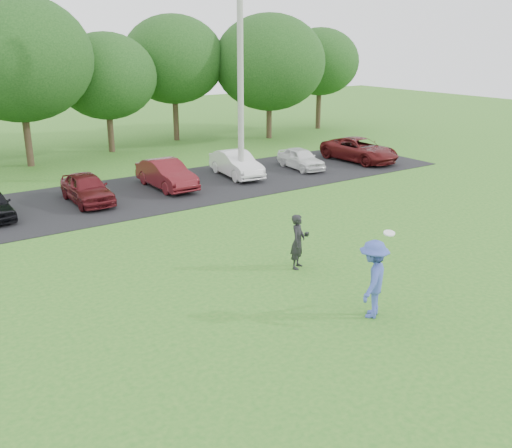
# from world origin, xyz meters

# --- Properties ---
(ground) EXTENTS (100.00, 100.00, 0.00)m
(ground) POSITION_xyz_m (0.00, 0.00, 0.00)
(ground) COLOR #2A6C1E
(ground) RESTS_ON ground
(parking_lot) EXTENTS (32.00, 6.50, 0.03)m
(parking_lot) POSITION_xyz_m (0.00, 13.00, 0.01)
(parking_lot) COLOR black
(parking_lot) RESTS_ON ground
(utility_pole) EXTENTS (0.28, 0.28, 10.93)m
(utility_pole) POSITION_xyz_m (5.47, 12.70, 5.46)
(utility_pole) COLOR #A0A09B
(utility_pole) RESTS_ON ground
(frisbee_player) EXTENTS (1.44, 1.29, 2.17)m
(frisbee_player) POSITION_xyz_m (0.49, -0.75, 0.97)
(frisbee_player) COLOR #3C4FAB
(frisbee_player) RESTS_ON ground
(camera_bystander) EXTENTS (0.71, 0.66, 1.64)m
(camera_bystander) POSITION_xyz_m (0.91, 2.67, 0.82)
(camera_bystander) COLOR black
(camera_bystander) RESTS_ON ground
(parked_cars) EXTENTS (28.25, 4.98, 1.26)m
(parked_cars) POSITION_xyz_m (1.16, 12.93, 0.63)
(parked_cars) COLOR black
(parked_cars) RESTS_ON parking_lot
(tree_row) EXTENTS (42.39, 9.85, 8.64)m
(tree_row) POSITION_xyz_m (1.51, 22.76, 4.91)
(tree_row) COLOR #38281C
(tree_row) RESTS_ON ground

